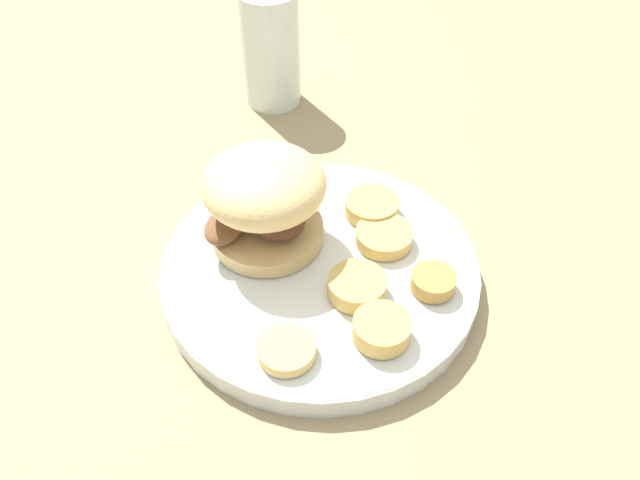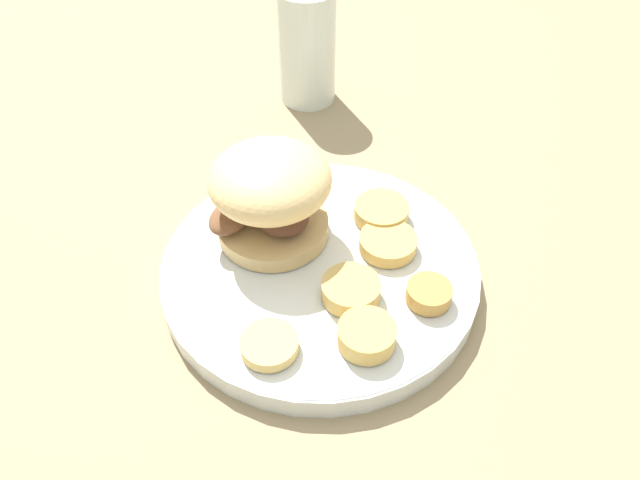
{
  "view_description": "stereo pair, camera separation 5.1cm",
  "coord_description": "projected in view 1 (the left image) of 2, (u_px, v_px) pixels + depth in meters",
  "views": [
    {
      "loc": [
        0.33,
        -0.14,
        0.4
      ],
      "look_at": [
        0.0,
        0.0,
        0.05
      ],
      "focal_mm": 35.0,
      "sensor_mm": 36.0,
      "label": 1
    },
    {
      "loc": [
        0.35,
        -0.09,
        0.4
      ],
      "look_at": [
        0.0,
        0.0,
        0.05
      ],
      "focal_mm": 35.0,
      "sensor_mm": 36.0,
      "label": 2
    }
  ],
  "objects": [
    {
      "name": "drinking_glass",
      "position": [
        271.0,
        49.0,
        0.69
      ],
      "size": [
        0.06,
        0.06,
        0.13
      ],
      "color": "silver",
      "rests_on": "ground_plane"
    },
    {
      "name": "potato_round_3",
      "position": [
        357.0,
        286.0,
        0.49
      ],
      "size": [
        0.05,
        0.05,
        0.02
      ],
      "primitive_type": "cylinder",
      "color": "tan",
      "rests_on": "dinner_plate"
    },
    {
      "name": "ground_plane",
      "position": [
        320.0,
        278.0,
        0.54
      ],
      "size": [
        4.0,
        4.0,
        0.0
      ],
      "primitive_type": "plane",
      "color": "#937F5B"
    },
    {
      "name": "potato_round_1",
      "position": [
        382.0,
        329.0,
        0.46
      ],
      "size": [
        0.04,
        0.04,
        0.02
      ],
      "primitive_type": "cylinder",
      "color": "tan",
      "rests_on": "dinner_plate"
    },
    {
      "name": "dinner_plate",
      "position": [
        320.0,
        269.0,
        0.53
      ],
      "size": [
        0.27,
        0.27,
        0.02
      ],
      "color": "silver",
      "rests_on": "ground_plane"
    },
    {
      "name": "potato_round_0",
      "position": [
        433.0,
        282.0,
        0.5
      ],
      "size": [
        0.04,
        0.04,
        0.01
      ],
      "primitive_type": "cylinder",
      "color": "#BC8942",
      "rests_on": "dinner_plate"
    },
    {
      "name": "potato_round_2",
      "position": [
        287.0,
        350.0,
        0.46
      ],
      "size": [
        0.04,
        0.04,
        0.01
      ],
      "primitive_type": "cylinder",
      "color": "#DBB766",
      "rests_on": "dinner_plate"
    },
    {
      "name": "potato_round_4",
      "position": [
        386.0,
        239.0,
        0.53
      ],
      "size": [
        0.05,
        0.05,
        0.01
      ],
      "primitive_type": "cylinder",
      "color": "tan",
      "rests_on": "dinner_plate"
    },
    {
      "name": "potato_round_5",
      "position": [
        372.0,
        206.0,
        0.56
      ],
      "size": [
        0.05,
        0.05,
        0.01
      ],
      "primitive_type": "cylinder",
      "color": "tan",
      "rests_on": "dinner_plate"
    },
    {
      "name": "sandwich",
      "position": [
        265.0,
        198.0,
        0.51
      ],
      "size": [
        0.1,
        0.12,
        0.08
      ],
      "color": "tan",
      "rests_on": "dinner_plate"
    }
  ]
}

